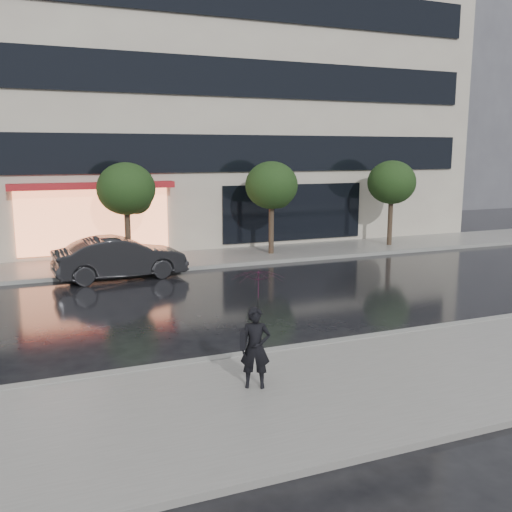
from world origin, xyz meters
TOP-DOWN VIEW (x-y plane):
  - ground at (0.00, 0.00)m, footprint 120.00×120.00m
  - sidewalk_near at (0.00, -3.25)m, footprint 60.00×4.50m
  - sidewalk_far at (0.00, 10.25)m, footprint 60.00×3.50m
  - curb_near at (0.00, -1.00)m, footprint 60.00×0.25m
  - curb_far at (0.00, 8.50)m, footprint 60.00×0.25m
  - office_building at (-0.00, 17.97)m, footprint 30.00×12.76m
  - bg_building_right at (26.00, 28.00)m, footprint 12.00×12.00m
  - tree_mid_west at (-2.94, 10.03)m, footprint 2.20×2.20m
  - tree_mid_east at (3.06, 10.03)m, footprint 2.20×2.20m
  - tree_far_east at (9.06, 10.03)m, footprint 2.20×2.20m
  - parked_car at (-3.63, 7.99)m, footprint 4.59×1.89m
  - pedestrian_with_umbrella at (-2.89, -2.70)m, footprint 1.23×1.24m

SIDE VIEW (x-z plane):
  - ground at x=0.00m, z-range 0.00..0.00m
  - sidewalk_near at x=0.00m, z-range 0.00..0.12m
  - sidewalk_far at x=0.00m, z-range 0.00..0.12m
  - curb_near at x=0.00m, z-range 0.00..0.14m
  - curb_far at x=0.00m, z-range 0.00..0.14m
  - parked_car at x=-3.63m, z-range 0.00..1.48m
  - pedestrian_with_umbrella at x=-2.89m, z-range 0.50..2.70m
  - tree_mid_west at x=-2.94m, z-range 0.93..4.92m
  - tree_mid_east at x=3.06m, z-range 0.93..4.92m
  - tree_far_east at x=9.06m, z-range 0.93..4.92m
  - bg_building_right at x=26.00m, z-range 0.00..16.00m
  - office_building at x=0.00m, z-range 0.00..18.00m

